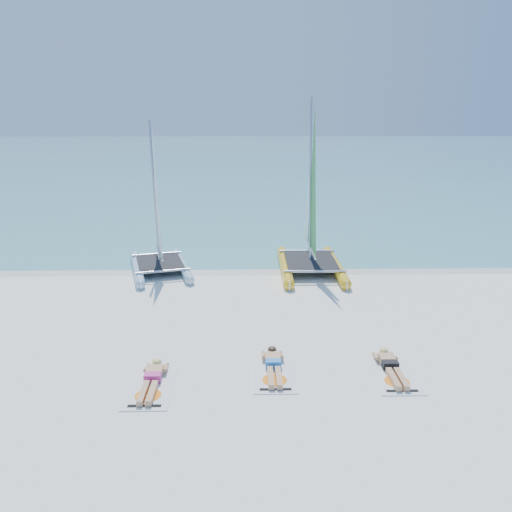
% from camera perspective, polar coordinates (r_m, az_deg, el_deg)
% --- Properties ---
extents(ground, '(140.00, 140.00, 0.00)m').
position_cam_1_polar(ground, '(14.22, 1.74, -8.24)').
color(ground, white).
rests_on(ground, ground).
extents(sea, '(140.00, 115.00, 0.01)m').
position_cam_1_polar(sea, '(76.18, -0.54, 11.63)').
color(sea, '#6AB2B1').
rests_on(sea, ground).
extents(wet_sand_strip, '(140.00, 1.40, 0.01)m').
position_cam_1_polar(wet_sand_strip, '(19.36, 0.98, -1.53)').
color(wet_sand_strip, silver).
rests_on(wet_sand_strip, ground).
extents(catamaran_blue, '(3.08, 4.64, 5.80)m').
position_cam_1_polar(catamaran_blue, '(19.17, -11.19, 3.34)').
color(catamaran_blue, '#B5D9EE').
rests_on(catamaran_blue, ground).
extents(catamaran_yellow, '(2.37, 5.24, 6.66)m').
position_cam_1_polar(catamaran_yellow, '(19.28, 6.23, 4.73)').
color(catamaran_yellow, '#F4A819').
rests_on(catamaran_yellow, ground).
extents(towel_a, '(1.00, 1.85, 0.02)m').
position_cam_1_polar(towel_a, '(11.63, -11.90, -14.46)').
color(towel_a, white).
rests_on(towel_a, ground).
extents(sunbather_a, '(0.37, 1.73, 0.26)m').
position_cam_1_polar(sunbather_a, '(11.74, -11.76, -13.53)').
color(sunbather_a, tan).
rests_on(sunbather_a, towel_a).
extents(towel_b, '(1.00, 1.85, 0.02)m').
position_cam_1_polar(towel_b, '(11.95, 2.05, -13.19)').
color(towel_b, white).
rests_on(towel_b, ground).
extents(sunbather_b, '(0.37, 1.73, 0.26)m').
position_cam_1_polar(sunbather_b, '(12.07, 2.00, -12.29)').
color(sunbather_b, tan).
rests_on(sunbather_b, towel_b).
extents(towel_c, '(1.00, 1.85, 0.02)m').
position_cam_1_polar(towel_c, '(12.31, 15.34, -12.88)').
color(towel_c, white).
rests_on(towel_c, ground).
extents(sunbather_c, '(0.37, 1.73, 0.26)m').
position_cam_1_polar(sunbather_c, '(12.42, 15.13, -12.02)').
color(sunbather_c, tan).
rests_on(sunbather_c, towel_c).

